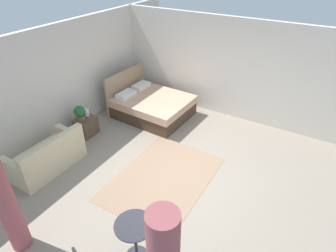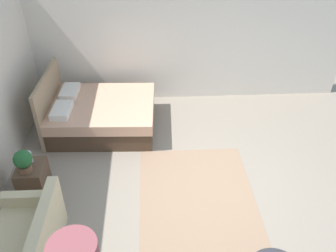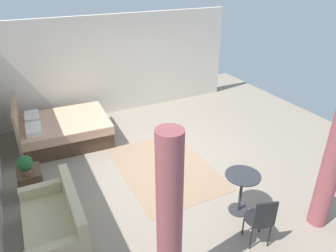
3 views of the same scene
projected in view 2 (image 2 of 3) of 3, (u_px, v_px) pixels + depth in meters
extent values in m
cube|color=gray|center=(207.00, 189.00, 5.75)|extent=(9.02, 9.64, 0.02)
cube|color=silver|center=(190.00, 39.00, 7.44)|extent=(0.12, 6.64, 2.69)
cube|color=#93755B|center=(198.00, 201.00, 5.51)|extent=(2.54, 1.79, 0.01)
cube|color=#473323|center=(104.00, 120.00, 7.06)|extent=(1.65, 1.98, 0.36)
cube|color=tan|center=(103.00, 108.00, 6.89)|extent=(1.69, 2.02, 0.21)
cube|color=#997F60|center=(50.00, 103.00, 6.82)|extent=(1.63, 0.13, 1.15)
cube|color=white|center=(62.00, 110.00, 6.51)|extent=(0.58, 0.34, 0.12)
cube|color=white|center=(70.00, 92.00, 7.08)|extent=(0.58, 0.34, 0.12)
cube|color=beige|center=(42.00, 234.00, 4.27)|extent=(1.53, 0.15, 0.43)
cube|color=beige|center=(31.00, 199.00, 4.89)|extent=(0.15, 0.81, 0.19)
cube|color=brown|center=(33.00, 178.00, 5.60)|extent=(0.51, 0.41, 0.48)
cylinder|color=brown|center=(25.00, 168.00, 5.35)|extent=(0.19, 0.19, 0.12)
sphere|color=#235B2D|center=(23.00, 159.00, 5.25)|extent=(0.28, 0.28, 0.28)
cylinder|color=silver|center=(28.00, 157.00, 5.51)|extent=(0.11, 0.11, 0.18)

